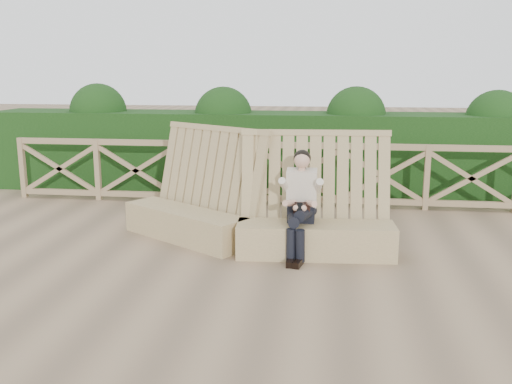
# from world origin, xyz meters

# --- Properties ---
(ground) EXTENTS (60.00, 60.00, 0.00)m
(ground) POSITION_xyz_m (0.00, 0.00, 0.00)
(ground) COLOR brown
(ground) RESTS_ON ground
(bench) EXTENTS (3.76, 1.75, 1.56)m
(bench) POSITION_xyz_m (-0.48, 1.16, 0.39)
(bench) COLOR #937D54
(bench) RESTS_ON ground
(woman) EXTENTS (0.38, 0.81, 1.33)m
(woman) POSITION_xyz_m (0.21, 0.85, 0.71)
(woman) COLOR black
(woman) RESTS_ON ground
(guardrail) EXTENTS (10.10, 0.09, 1.10)m
(guardrail) POSITION_xyz_m (0.00, 3.50, 0.55)
(guardrail) COLOR #8B7151
(guardrail) RESTS_ON ground
(hedge) EXTENTS (12.00, 1.20, 1.50)m
(hedge) POSITION_xyz_m (0.00, 4.70, 0.75)
(hedge) COLOR black
(hedge) RESTS_ON ground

